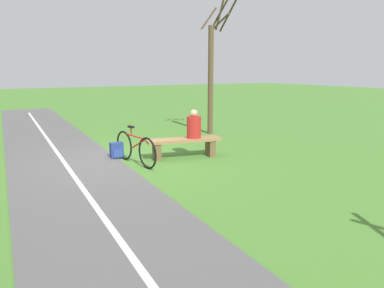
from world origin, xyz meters
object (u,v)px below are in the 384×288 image
at_px(backpack, 117,151).
at_px(tree_by_path, 212,71).
at_px(person_seated, 194,126).
at_px(bicycle, 135,148).
at_px(bench, 184,144).

relative_size(backpack, tree_by_path, 0.09).
bearing_deg(person_seated, bicycle, 8.58).
bearing_deg(tree_by_path, person_seated, 50.01).
xyz_separation_m(bench, tree_by_path, (-2.54, -2.67, 1.87)).
relative_size(bicycle, tree_by_path, 0.38).
height_order(bicycle, tree_by_path, tree_by_path).
relative_size(bicycle, backpack, 4.34).
height_order(backpack, tree_by_path, tree_by_path).
bearing_deg(person_seated, backpack, -12.80).
bearing_deg(person_seated, tree_by_path, -117.80).
relative_size(person_seated, tree_by_path, 0.16).
distance_m(bicycle, tree_by_path, 5.02).
bearing_deg(bicycle, person_seated, 76.20).
xyz_separation_m(bicycle, backpack, (0.23, -0.75, -0.19)).
bearing_deg(tree_by_path, bench, 46.38).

